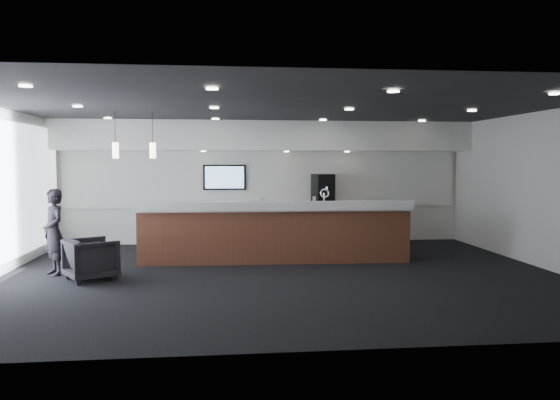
{
  "coord_description": "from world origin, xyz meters",
  "views": [
    {
      "loc": [
        -1.1,
        -9.64,
        2.03
      ],
      "look_at": [
        0.1,
        1.3,
        1.26
      ],
      "focal_mm": 35.0,
      "sensor_mm": 36.0,
      "label": 1
    }
  ],
  "objects": [
    {
      "name": "back_wall",
      "position": [
        0.0,
        4.0,
        1.5
      ],
      "size": [
        10.0,
        0.02,
        3.0
      ],
      "primitive_type": "cube",
      "color": "silver",
      "rests_on": "ground"
    },
    {
      "name": "cup_0",
      "position": [
        1.65,
        3.52,
        1.0
      ],
      "size": [
        0.11,
        0.11,
        0.1
      ],
      "primitive_type": "imported",
      "color": "white",
      "rests_on": "back_credenza"
    },
    {
      "name": "cup_3",
      "position": [
        1.23,
        3.52,
        1.0
      ],
      "size": [
        0.14,
        0.14,
        0.1
      ],
      "primitive_type": "imported",
      "rotation": [
        0.0,
        0.0,
        1.94
      ],
      "color": "white",
      "rests_on": "back_credenza"
    },
    {
      "name": "info_sign_left",
      "position": [
        -0.1,
        3.57,
        1.05
      ],
      "size": [
        0.15,
        0.06,
        0.21
      ],
      "primitive_type": "cube",
      "rotation": [
        0.0,
        0.0,
        0.26
      ],
      "color": "silver",
      "rests_on": "back_credenza"
    },
    {
      "name": "ceiling_can_lights",
      "position": [
        0.0,
        0.0,
        2.97
      ],
      "size": [
        7.0,
        5.0,
        0.02
      ],
      "primitive_type": null,
      "color": "silver",
      "rests_on": "ceiling"
    },
    {
      "name": "armchair",
      "position": [
        -3.32,
        -0.06,
        0.36
      ],
      "size": [
        1.07,
        1.07,
        0.72
      ],
      "primitive_type": "imported",
      "rotation": [
        0.0,
        0.0,
        2.11
      ],
      "color": "black",
      "rests_on": "ground"
    },
    {
      "name": "lounge_guest",
      "position": [
        -4.07,
        0.41,
        0.78
      ],
      "size": [
        0.63,
        0.68,
        1.55
      ],
      "primitive_type": "imported",
      "rotation": [
        0.0,
        0.0,
        -0.96
      ],
      "color": "black",
      "rests_on": "ground"
    },
    {
      "name": "wall_tv",
      "position": [
        -1.0,
        3.91,
        1.65
      ],
      "size": [
        1.05,
        0.08,
        0.62
      ],
      "color": "black",
      "rests_on": "back_wall"
    },
    {
      "name": "pendant_left",
      "position": [
        -2.4,
        0.8,
        2.25
      ],
      "size": [
        0.12,
        0.12,
        0.3
      ],
      "primitive_type": "cylinder",
      "color": "#FFF1C6",
      "rests_on": "ceiling"
    },
    {
      "name": "cup_2",
      "position": [
        1.37,
        3.52,
        1.0
      ],
      "size": [
        0.13,
        0.13,
        0.1
      ],
      "primitive_type": "imported",
      "rotation": [
        0.0,
        0.0,
        1.29
      ],
      "color": "white",
      "rests_on": "back_credenza"
    },
    {
      "name": "right_wall",
      "position": [
        5.0,
        0.0,
        1.5
      ],
      "size": [
        0.02,
        8.0,
        3.0
      ],
      "primitive_type": "cube",
      "color": "silver",
      "rests_on": "ground"
    },
    {
      "name": "ceiling",
      "position": [
        0.0,
        0.0,
        3.0
      ],
      "size": [
        10.0,
        8.0,
        0.02
      ],
      "primitive_type": "cube",
      "color": "black",
      "rests_on": "back_wall"
    },
    {
      "name": "cup_4",
      "position": [
        1.09,
        3.52,
        1.0
      ],
      "size": [
        0.15,
        0.15,
        0.1
      ],
      "primitive_type": "imported",
      "rotation": [
        0.0,
        0.0,
        2.58
      ],
      "color": "white",
      "rests_on": "back_credenza"
    },
    {
      "name": "pendant_right",
      "position": [
        -3.1,
        0.8,
        2.25
      ],
      "size": [
        0.12,
        0.12,
        0.3
      ],
      "primitive_type": "cylinder",
      "color": "#FFF1C6",
      "rests_on": "ceiling"
    },
    {
      "name": "coffee_machine",
      "position": [
        1.42,
        3.65,
        1.34
      ],
      "size": [
        0.54,
        0.62,
        0.78
      ],
      "rotation": [
        0.0,
        0.0,
        0.19
      ],
      "color": "black",
      "rests_on": "back_credenza"
    },
    {
      "name": "soffit_bulkhead",
      "position": [
        0.0,
        3.55,
        2.65
      ],
      "size": [
        10.0,
        0.9,
        0.7
      ],
      "primitive_type": "cube",
      "color": "silver",
      "rests_on": "back_wall"
    },
    {
      "name": "info_sign_right",
      "position": [
        1.23,
        3.53,
        1.07
      ],
      "size": [
        0.17,
        0.08,
        0.23
      ],
      "primitive_type": "cube",
      "rotation": [
        0.0,
        0.0,
        -0.35
      ],
      "color": "silver",
      "rests_on": "back_credenza"
    },
    {
      "name": "back_credenza",
      "position": [
        -0.0,
        3.64,
        0.48
      ],
      "size": [
        5.06,
        0.66,
        0.95
      ],
      "color": "gray",
      "rests_on": "ground"
    },
    {
      "name": "alcove_panel",
      "position": [
        0.0,
        3.97,
        1.6
      ],
      "size": [
        9.8,
        0.06,
        1.4
      ],
      "primitive_type": "cube",
      "color": "silver",
      "rests_on": "back_wall"
    },
    {
      "name": "cup_1",
      "position": [
        1.51,
        3.52,
        1.0
      ],
      "size": [
        0.15,
        0.15,
        0.1
      ],
      "primitive_type": "imported",
      "rotation": [
        0.0,
        0.0,
        0.65
      ],
      "color": "white",
      "rests_on": "back_credenza"
    },
    {
      "name": "ground",
      "position": [
        0.0,
        0.0,
        0.0
      ],
      "size": [
        10.0,
        10.0,
        0.0
      ],
      "primitive_type": "plane",
      "color": "black",
      "rests_on": "ground"
    },
    {
      "name": "service_counter",
      "position": [
        -0.01,
        1.33,
        0.57
      ],
      "size": [
        5.52,
        1.09,
        1.49
      ],
      "rotation": [
        0.0,
        0.0,
        -0.04
      ],
      "color": "brown",
      "rests_on": "ground"
    }
  ]
}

